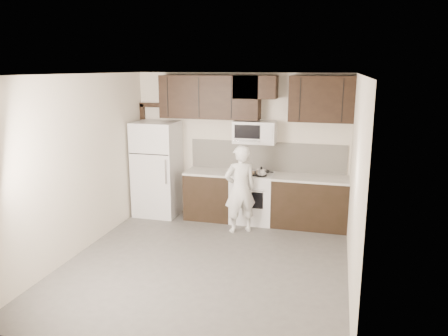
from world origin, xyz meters
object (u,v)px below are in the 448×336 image
at_px(person, 240,189).
at_px(microwave, 255,132).
at_px(stove, 253,197).
at_px(refrigerator, 157,169).

bearing_deg(person, microwave, -130.27).
bearing_deg(microwave, person, -98.86).
distance_m(microwave, person, 1.13).
xyz_separation_m(stove, microwave, (-0.00, 0.12, 1.19)).
distance_m(stove, microwave, 1.20).
height_order(stove, person, person).
xyz_separation_m(stove, person, (-0.11, -0.57, 0.30)).
bearing_deg(stove, microwave, 90.10).
bearing_deg(refrigerator, stove, 1.51).
bearing_deg(stove, person, -100.66).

